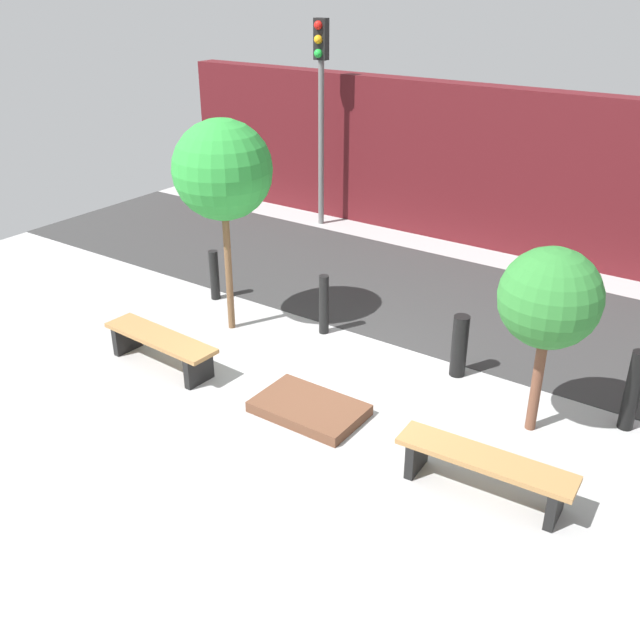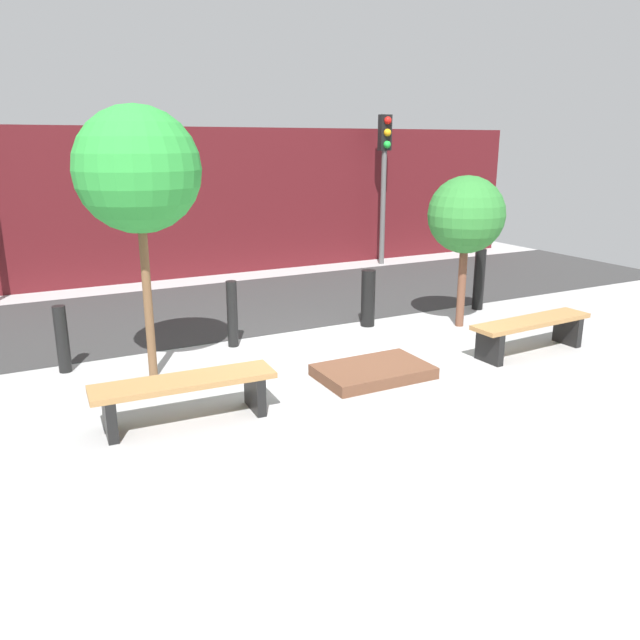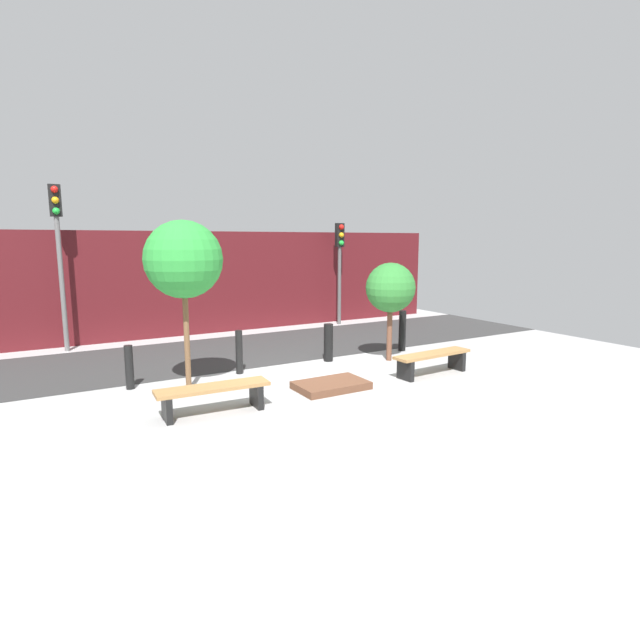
{
  "view_description": "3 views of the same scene",
  "coord_description": "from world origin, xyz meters",
  "px_view_note": "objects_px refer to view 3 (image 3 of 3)",
  "views": [
    {
      "loc": [
        4.42,
        -6.53,
        5.01
      ],
      "look_at": [
        -0.37,
        0.36,
        0.89
      ],
      "focal_mm": 40.0,
      "sensor_mm": 36.0,
      "label": 1
    },
    {
      "loc": [
        -3.89,
        -6.51,
        2.78
      ],
      "look_at": [
        -0.57,
        -0.1,
        0.73
      ],
      "focal_mm": 35.0,
      "sensor_mm": 36.0,
      "label": 2
    },
    {
      "loc": [
        -4.86,
        -8.33,
        2.84
      ],
      "look_at": [
        0.21,
        0.38,
        1.22
      ],
      "focal_mm": 28.0,
      "sensor_mm": 36.0,
      "label": 3
    }
  ],
  "objects_px": {
    "bollard_right": "(402,331)",
    "bollard_far_left": "(129,367)",
    "planter_bed": "(331,385)",
    "traffic_light_west": "(58,239)",
    "traffic_light_mid_west": "(340,255)",
    "bollard_center": "(328,343)",
    "tree_behind_right_bench": "(390,288)",
    "bench_left": "(213,393)",
    "bench_right": "(432,359)",
    "tree_behind_left_bench": "(183,260)",
    "bollard_left": "(239,352)"
  },
  "relations": [
    {
      "from": "bollard_right",
      "to": "bollard_far_left",
      "type": "bearing_deg",
      "value": 180.0
    },
    {
      "from": "planter_bed",
      "to": "traffic_light_west",
      "type": "bearing_deg",
      "value": 123.63
    },
    {
      "from": "traffic_light_mid_west",
      "to": "bollard_center",
      "type": "bearing_deg",
      "value": -125.26
    },
    {
      "from": "planter_bed",
      "to": "bollard_far_left",
      "type": "height_order",
      "value": "bollard_far_left"
    },
    {
      "from": "tree_behind_right_bench",
      "to": "traffic_light_west",
      "type": "height_order",
      "value": "traffic_light_west"
    },
    {
      "from": "bollard_far_left",
      "to": "bollard_center",
      "type": "relative_size",
      "value": 0.96
    },
    {
      "from": "bollard_right",
      "to": "traffic_light_west",
      "type": "distance_m",
      "value": 8.98
    },
    {
      "from": "traffic_light_west",
      "to": "traffic_light_mid_west",
      "type": "height_order",
      "value": "traffic_light_west"
    },
    {
      "from": "bench_left",
      "to": "bollard_center",
      "type": "height_order",
      "value": "bollard_center"
    },
    {
      "from": "bench_left",
      "to": "bench_right",
      "type": "distance_m",
      "value": 4.8
    },
    {
      "from": "tree_behind_right_bench",
      "to": "traffic_light_mid_west",
      "type": "distance_m",
      "value": 5.33
    },
    {
      "from": "bench_left",
      "to": "tree_behind_left_bench",
      "type": "relative_size",
      "value": 0.59
    },
    {
      "from": "bench_left",
      "to": "bollard_far_left",
      "type": "relative_size",
      "value": 2.2
    },
    {
      "from": "traffic_light_west",
      "to": "tree_behind_right_bench",
      "type": "bearing_deg",
      "value": -37.23
    },
    {
      "from": "tree_behind_left_bench",
      "to": "bollard_left",
      "type": "bearing_deg",
      "value": 27.6
    },
    {
      "from": "planter_bed",
      "to": "tree_behind_left_bench",
      "type": "height_order",
      "value": "tree_behind_left_bench"
    },
    {
      "from": "bollard_left",
      "to": "bollard_right",
      "type": "distance_m",
      "value": 4.46
    },
    {
      "from": "bench_right",
      "to": "bollard_far_left",
      "type": "xyz_separation_m",
      "value": [
        -5.75,
        2.15,
        0.08
      ]
    },
    {
      "from": "planter_bed",
      "to": "traffic_light_mid_west",
      "type": "relative_size",
      "value": 0.4
    },
    {
      "from": "bench_right",
      "to": "planter_bed",
      "type": "distance_m",
      "value": 2.42
    },
    {
      "from": "bollard_left",
      "to": "traffic_light_west",
      "type": "height_order",
      "value": "traffic_light_west"
    },
    {
      "from": "bollard_far_left",
      "to": "traffic_light_mid_west",
      "type": "xyz_separation_m",
      "value": [
        7.52,
        4.32,
        1.93
      ]
    },
    {
      "from": "planter_bed",
      "to": "bollard_left",
      "type": "distance_m",
      "value": 2.28
    },
    {
      "from": "bench_right",
      "to": "planter_bed",
      "type": "xyz_separation_m",
      "value": [
        -2.4,
        0.2,
        -0.28
      ]
    },
    {
      "from": "bollard_right",
      "to": "tree_behind_left_bench",
      "type": "bearing_deg",
      "value": -173.34
    },
    {
      "from": "traffic_light_west",
      "to": "bollard_center",
      "type": "bearing_deg",
      "value": -39.26
    },
    {
      "from": "bench_right",
      "to": "bollard_center",
      "type": "xyz_separation_m",
      "value": [
        -1.28,
        2.15,
        0.1
      ]
    },
    {
      "from": "planter_bed",
      "to": "bench_left",
      "type": "bearing_deg",
      "value": -175.24
    },
    {
      "from": "bench_left",
      "to": "traffic_light_west",
      "type": "xyz_separation_m",
      "value": [
        -1.77,
        6.47,
        2.52
      ]
    },
    {
      "from": "tree_behind_right_bench",
      "to": "bollard_center",
      "type": "height_order",
      "value": "tree_behind_right_bench"
    },
    {
      "from": "traffic_light_mid_west",
      "to": "tree_behind_left_bench",
      "type": "bearing_deg",
      "value": -142.78
    },
    {
      "from": "planter_bed",
      "to": "bollard_left",
      "type": "height_order",
      "value": "bollard_left"
    },
    {
      "from": "planter_bed",
      "to": "tree_behind_left_bench",
      "type": "xyz_separation_m",
      "value": [
        -2.4,
        1.28,
        2.41
      ]
    },
    {
      "from": "bollard_far_left",
      "to": "traffic_light_mid_west",
      "type": "bearing_deg",
      "value": 29.88
    },
    {
      "from": "tree_behind_left_bench",
      "to": "bollard_center",
      "type": "height_order",
      "value": "tree_behind_left_bench"
    },
    {
      "from": "bench_left",
      "to": "planter_bed",
      "type": "xyz_separation_m",
      "value": [
        2.4,
        0.2,
        -0.27
      ]
    },
    {
      "from": "traffic_light_west",
      "to": "bench_right",
      "type": "bearing_deg",
      "value": -44.56
    },
    {
      "from": "tree_behind_left_bench",
      "to": "bench_right",
      "type": "bearing_deg",
      "value": -17.1
    },
    {
      "from": "bench_right",
      "to": "bollard_center",
      "type": "distance_m",
      "value": 2.5
    },
    {
      "from": "bench_left",
      "to": "planter_bed",
      "type": "distance_m",
      "value": 2.42
    },
    {
      "from": "bollard_left",
      "to": "traffic_light_west",
      "type": "bearing_deg",
      "value": 125.25
    },
    {
      "from": "bench_left",
      "to": "traffic_light_west",
      "type": "relative_size",
      "value": 0.45
    },
    {
      "from": "bench_right",
      "to": "tree_behind_right_bench",
      "type": "height_order",
      "value": "tree_behind_right_bench"
    },
    {
      "from": "bench_right",
      "to": "bollard_left",
      "type": "distance_m",
      "value": 4.12
    },
    {
      "from": "bench_right",
      "to": "bollard_left",
      "type": "height_order",
      "value": "bollard_left"
    },
    {
      "from": "bench_right",
      "to": "bollard_far_left",
      "type": "relative_size",
      "value": 2.23
    },
    {
      "from": "planter_bed",
      "to": "traffic_light_mid_west",
      "type": "bearing_deg",
      "value": 56.37
    },
    {
      "from": "traffic_light_west",
      "to": "traffic_light_mid_west",
      "type": "relative_size",
      "value": 1.24
    },
    {
      "from": "tree_behind_right_bench",
      "to": "bollard_left",
      "type": "bearing_deg",
      "value": 169.19
    },
    {
      "from": "tree_behind_left_bench",
      "to": "traffic_light_west",
      "type": "relative_size",
      "value": 0.76
    }
  ]
}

